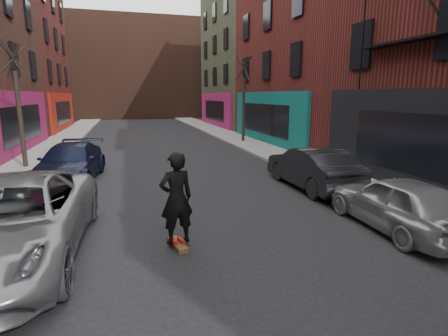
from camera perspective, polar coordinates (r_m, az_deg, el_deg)
sidewalk_left at (r=29.83m, az=-24.34°, el=4.57°), size 2.50×84.00×0.13m
sidewalk_right at (r=30.55m, az=-0.41°, el=5.75°), size 2.50×84.00×0.13m
building_far at (r=55.46m, az=-14.34°, el=15.28°), size 40.00×10.00×14.00m
tree_left_far at (r=17.88m, az=-30.69°, el=10.51°), size 2.00×2.00×6.50m
tree_right_far at (r=24.62m, az=3.22°, el=12.36°), size 2.00×2.00×6.80m
parked_left_far at (r=8.19m, az=-31.51°, el=-7.42°), size 2.97×6.05×1.65m
parked_left_end at (r=14.69m, az=-23.81°, el=0.76°), size 2.57×5.16×1.44m
parked_right_far at (r=9.60m, az=26.55°, el=-5.10°), size 1.75×4.09×1.38m
parked_right_end at (r=12.87m, az=14.18°, el=0.09°), size 1.59×4.53×1.49m
skateboard at (r=7.94m, az=-7.57°, el=-12.27°), size 0.38×0.83×0.10m
skateboarder at (r=7.57m, az=-7.78°, el=-4.93°), size 0.82×0.62×2.02m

